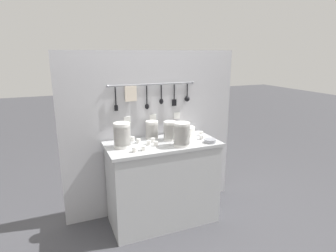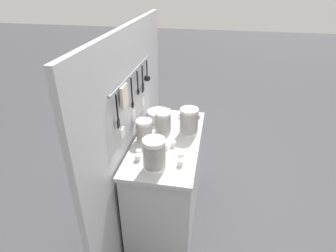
# 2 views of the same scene
# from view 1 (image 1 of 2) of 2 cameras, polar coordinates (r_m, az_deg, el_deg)

# --- Properties ---
(ground_plane) EXTENTS (20.00, 20.00, 0.00)m
(ground_plane) POSITION_cam_1_polar(r_m,az_deg,el_deg) (3.16, -1.04, -18.42)
(ground_plane) COLOR #424247
(counter) EXTENTS (1.12, 0.53, 0.86)m
(counter) POSITION_cam_1_polar(r_m,az_deg,el_deg) (2.94, -1.08, -11.37)
(counter) COLOR #B7BABC
(counter) RESTS_ON ground
(back_wall) EXTENTS (1.92, 0.09, 1.75)m
(back_wall) POSITION_cam_1_polar(r_m,az_deg,el_deg) (3.05, -3.20, -1.47)
(back_wall) COLOR #B2B2B7
(back_wall) RESTS_ON ground
(bowl_stack_short_front) EXTENTS (0.15, 0.15, 0.23)m
(bowl_stack_short_front) POSITION_cam_1_polar(r_m,az_deg,el_deg) (2.66, 2.83, -1.69)
(bowl_stack_short_front) COLOR white
(bowl_stack_short_front) RESTS_ON counter
(bowl_stack_back_corner) EXTENTS (0.13, 0.13, 0.19)m
(bowl_stack_back_corner) POSITION_cam_1_polar(r_m,az_deg,el_deg) (2.84, 0.46, -0.96)
(bowl_stack_back_corner) COLOR white
(bowl_stack_back_corner) RESTS_ON counter
(bowl_stack_wide_centre) EXTENTS (0.16, 0.16, 0.24)m
(bowl_stack_wide_centre) POSITION_cam_1_polar(r_m,az_deg,el_deg) (2.65, -9.29, -1.84)
(bowl_stack_wide_centre) COLOR white
(bowl_stack_wide_centre) RESTS_ON counter
(bowl_stack_tall_left) EXTENTS (0.13, 0.13, 0.18)m
(bowl_stack_tall_left) POSITION_cam_1_polar(r_m,az_deg,el_deg) (2.90, -3.30, -0.75)
(bowl_stack_tall_left) COLOR white
(bowl_stack_tall_left) RESTS_ON counter
(plate_stack) EXTENTS (0.21, 0.21, 0.10)m
(plate_stack) POSITION_cam_1_polar(r_m,az_deg,el_deg) (3.01, 3.52, -1.05)
(plate_stack) COLOR white
(plate_stack) RESTS_ON counter
(steel_mixing_bowl) EXTENTS (0.12, 0.12, 0.03)m
(steel_mixing_bowl) POSITION_cam_1_polar(r_m,az_deg,el_deg) (2.81, 8.55, -3.00)
(steel_mixing_bowl) COLOR #93969E
(steel_mixing_bowl) RESTS_ON counter
(cup_centre) EXTENTS (0.04, 0.04, 0.04)m
(cup_centre) POSITION_cam_1_polar(r_m,az_deg,el_deg) (2.78, -6.02, -3.01)
(cup_centre) COLOR white
(cup_centre) RESTS_ON counter
(cup_back_right) EXTENTS (0.04, 0.04, 0.04)m
(cup_back_right) POSITION_cam_1_polar(r_m,az_deg,el_deg) (2.79, -3.05, -2.87)
(cup_back_right) COLOR white
(cup_back_right) RESTS_ON counter
(cup_beside_plates) EXTENTS (0.04, 0.04, 0.04)m
(cup_beside_plates) POSITION_cam_1_polar(r_m,az_deg,el_deg) (2.83, -8.38, -2.79)
(cup_beside_plates) COLOR white
(cup_beside_plates) RESTS_ON counter
(cup_back_left) EXTENTS (0.04, 0.04, 0.04)m
(cup_back_left) POSITION_cam_1_polar(r_m,az_deg,el_deg) (2.57, -4.96, -4.51)
(cup_back_left) COLOR white
(cup_back_left) RESTS_ON counter
(cup_edge_far) EXTENTS (0.04, 0.04, 0.04)m
(cup_edge_far) POSITION_cam_1_polar(r_m,az_deg,el_deg) (2.69, -2.51, -3.58)
(cup_edge_far) COLOR white
(cup_edge_far) RESTS_ON counter
(cup_edge_near) EXTENTS (0.04, 0.04, 0.04)m
(cup_edge_near) POSITION_cam_1_polar(r_m,az_deg,el_deg) (2.72, -3.92, -3.40)
(cup_edge_near) COLOR white
(cup_edge_near) RESTS_ON counter
(cup_front_left) EXTENTS (0.04, 0.04, 0.04)m
(cup_front_left) POSITION_cam_1_polar(r_m,az_deg,el_deg) (3.04, 6.77, -1.48)
(cup_front_left) COLOR white
(cup_front_left) RESTS_ON counter
(cup_front_right) EXTENTS (0.04, 0.04, 0.04)m
(cup_front_right) POSITION_cam_1_polar(r_m,az_deg,el_deg) (2.54, -6.81, -4.80)
(cup_front_right) COLOR white
(cup_front_right) RESTS_ON counter
(cup_mid_row) EXTENTS (0.04, 0.04, 0.04)m
(cup_mid_row) POSITION_cam_1_polar(r_m,az_deg,el_deg) (2.91, 6.86, -2.25)
(cup_mid_row) COLOR white
(cup_mid_row) RESTS_ON counter
(cup_by_caddy) EXTENTS (0.04, 0.04, 0.04)m
(cup_by_caddy) POSITION_cam_1_polar(r_m,az_deg,el_deg) (2.85, -7.20, -2.60)
(cup_by_caddy) COLOR white
(cup_by_caddy) RESTS_ON counter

